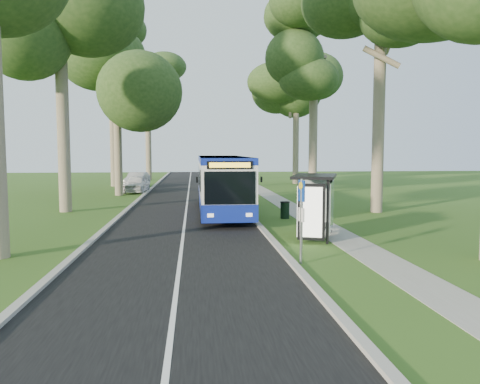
% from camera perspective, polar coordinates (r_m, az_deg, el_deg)
% --- Properties ---
extents(ground, '(120.00, 120.00, 0.00)m').
position_cam_1_polar(ground, '(20.54, 2.93, -4.90)').
color(ground, '#37591C').
rests_on(ground, ground).
extents(road, '(7.00, 100.00, 0.02)m').
position_cam_1_polar(road, '(30.21, -6.51, -1.72)').
color(road, black).
rests_on(road, ground).
extents(kerb_east, '(0.25, 100.00, 0.12)m').
position_cam_1_polar(kerb_east, '(30.35, 0.11, -1.56)').
color(kerb_east, '#9E9B93').
rests_on(kerb_east, ground).
extents(kerb_west, '(0.25, 100.00, 0.12)m').
position_cam_1_polar(kerb_west, '(30.46, -13.11, -1.67)').
color(kerb_west, '#9E9B93').
rests_on(kerb_west, ground).
extents(centre_line, '(0.12, 100.00, 0.00)m').
position_cam_1_polar(centre_line, '(30.21, -6.51, -1.70)').
color(centre_line, white).
rests_on(centre_line, road).
extents(footpath, '(1.50, 100.00, 0.02)m').
position_cam_1_polar(footpath, '(30.80, 5.67, -1.59)').
color(footpath, gray).
rests_on(footpath, ground).
extents(bus, '(2.58, 12.18, 3.23)m').
position_cam_1_polar(bus, '(26.63, -2.22, 0.99)').
color(bus, white).
rests_on(bus, ground).
extents(bus_stop_sign, '(0.13, 0.37, 2.68)m').
position_cam_1_polar(bus_stop_sign, '(14.69, 7.50, -2.36)').
color(bus_stop_sign, gray).
rests_on(bus_stop_sign, ground).
extents(bus_shelter, '(2.53, 3.36, 2.57)m').
position_cam_1_polar(bus_shelter, '(18.90, 9.82, -0.29)').
color(bus_shelter, black).
rests_on(bus_shelter, ground).
extents(litter_bin, '(0.51, 0.51, 0.89)m').
position_cam_1_polar(litter_bin, '(24.69, 5.50, -2.19)').
color(litter_bin, black).
rests_on(litter_bin, ground).
extents(car_white, '(2.13, 4.48, 1.48)m').
position_cam_1_polar(car_white, '(41.00, -12.51, 0.98)').
color(car_white, white).
rests_on(car_white, ground).
extents(car_silver, '(2.14, 4.70, 1.49)m').
position_cam_1_polar(car_silver, '(46.51, -12.42, 1.45)').
color(car_silver, '#A5A8AC').
rests_on(car_silver, ground).
extents(tree_west_c, '(5.20, 5.20, 12.80)m').
position_cam_1_polar(tree_west_c, '(38.93, -14.84, 13.65)').
color(tree_west_c, '#7A6B56').
rests_on(tree_west_c, ground).
extents(tree_west_d, '(5.20, 5.20, 16.13)m').
position_cam_1_polar(tree_west_d, '(49.38, -15.37, 14.63)').
color(tree_west_d, '#7A6B56').
rests_on(tree_west_d, ground).
extents(tree_west_e, '(5.20, 5.20, 16.47)m').
position_cam_1_polar(tree_west_e, '(58.90, -11.23, 13.36)').
color(tree_west_e, '#7A6B56').
rests_on(tree_west_e, ground).
extents(tree_east_b, '(5.20, 5.20, 15.19)m').
position_cam_1_polar(tree_east_b, '(29.10, 16.85, 20.18)').
color(tree_east_b, '#7A6B56').
rests_on(tree_east_b, ground).
extents(tree_east_c, '(5.20, 5.20, 16.17)m').
position_cam_1_polar(tree_east_c, '(40.15, 9.05, 17.07)').
color(tree_east_c, '#7A6B56').
rests_on(tree_east_c, ground).
extents(tree_east_d, '(5.20, 5.20, 13.94)m').
position_cam_1_polar(tree_east_d, '(51.66, 6.89, 12.54)').
color(tree_east_d, '#7A6B56').
rests_on(tree_east_d, ground).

